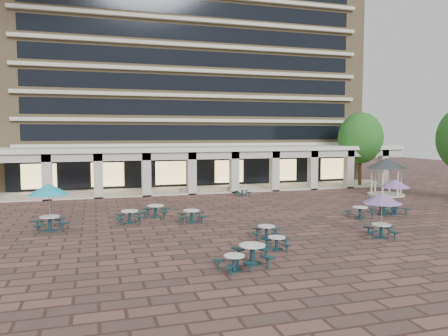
{
  "coord_description": "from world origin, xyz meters",
  "views": [
    {
      "loc": [
        -10.87,
        -27.6,
        5.77
      ],
      "look_at": [
        -1.73,
        3.0,
        3.2
      ],
      "focal_mm": 35.0,
      "sensor_mm": 36.0,
      "label": 1
    }
  ],
  "objects": [
    {
      "name": "picnic_table_3",
      "position": [
        8.65,
        -1.65,
        0.49
      ],
      "size": [
        2.26,
        2.26,
        0.82
      ],
      "rotation": [
        0.0,
        0.0,
        0.43
      ],
      "color": "#133239",
      "rests_on": "ground"
    },
    {
      "name": "apartment_building",
      "position": [
        0.0,
        25.47,
        12.6
      ],
      "size": [
        40.0,
        15.5,
        25.2
      ],
      "color": "#947E53",
      "rests_on": "ground"
    },
    {
      "name": "picnic_table_0",
      "position": [
        -4.28,
        -9.9,
        0.52
      ],
      "size": [
        2.32,
        2.32,
        0.87
      ],
      "rotation": [
        0.0,
        0.0,
        -0.33
      ],
      "color": "#133239",
      "rests_on": "ground"
    },
    {
      "name": "picnic_table_13",
      "position": [
        2.11,
        10.0,
        0.39
      ],
      "size": [
        1.56,
        1.56,
        0.66
      ],
      "rotation": [
        0.0,
        0.0,
        -0.07
      ],
      "color": "#133239",
      "rests_on": "ground"
    },
    {
      "name": "picnic_table_5",
      "position": [
        -2.31,
        -8.03,
        0.39
      ],
      "size": [
        1.76,
        1.76,
        0.65
      ],
      "rotation": [
        0.0,
        0.0,
        -0.37
      ],
      "color": "#133239",
      "rests_on": "ground"
    },
    {
      "name": "picnic_table_12",
      "position": [
        -6.93,
        1.96,
        0.51
      ],
      "size": [
        2.22,
        2.22,
        0.85
      ],
      "rotation": [
        0.0,
        0.0,
        -0.27
      ],
      "color": "#133239",
      "rests_on": "ground"
    },
    {
      "name": "planter_left",
      "position": [
        -2.3,
        12.9,
        0.47
      ],
      "size": [
        1.5,
        0.77,
        1.22
      ],
      "color": "gray",
      "rests_on": "ground"
    },
    {
      "name": "planter_right",
      "position": [
        2.38,
        12.9,
        0.45
      ],
      "size": [
        1.5,
        0.71,
        1.19
      ],
      "color": "gray",
      "rests_on": "ground"
    },
    {
      "name": "picnic_table_11",
      "position": [
        9.56,
        -1.61,
        2.1
      ],
      "size": [
        2.14,
        2.14,
        2.47
      ],
      "rotation": [
        0.0,
        0.0,
        -0.0
      ],
      "color": "#133239",
      "rests_on": "ground"
    },
    {
      "name": "picnic_table_1",
      "position": [
        -5.34,
        -10.59,
        0.4
      ],
      "size": [
        1.72,
        1.72,
        0.67
      ],
      "rotation": [
        0.0,
        0.0,
        0.23
      ],
      "color": "#133239",
      "rests_on": "ground"
    },
    {
      "name": "picnic_table_9",
      "position": [
        -4.91,
        -0.31,
        0.48
      ],
      "size": [
        1.93,
        1.93,
        0.8
      ],
      "rotation": [
        0.0,
        0.0,
        -0.11
      ],
      "color": "#133239",
      "rests_on": "ground"
    },
    {
      "name": "ground",
      "position": [
        0.0,
        0.0,
        0.0
      ],
      "size": [
        120.0,
        120.0,
        0.0
      ],
      "primitive_type": "plane",
      "color": "brown",
      "rests_on": "ground"
    },
    {
      "name": "picnic_table_7",
      "position": [
        6.35,
        -2.21,
        0.46
      ],
      "size": [
        1.96,
        1.96,
        0.77
      ],
      "rotation": [
        0.0,
        0.0,
        0.21
      ],
      "color": "#133239",
      "rests_on": "ground"
    },
    {
      "name": "picnic_table_8",
      "position": [
        -8.76,
        0.59,
        0.48
      ],
      "size": [
        1.86,
        1.86,
        0.81
      ],
      "rotation": [
        0.0,
        0.0,
        -0.03
      ],
      "color": "#133239",
      "rests_on": "ground"
    },
    {
      "name": "picnic_table_2",
      "position": [
        -1.94,
        -5.79,
        0.43
      ],
      "size": [
        1.96,
        1.96,
        0.72
      ],
      "rotation": [
        0.0,
        0.0,
        -0.4
      ],
      "color": "#133239",
      "rests_on": "ground"
    },
    {
      "name": "retail_arcade",
      "position": [
        0.0,
        14.8,
        3.0
      ],
      "size": [
        42.0,
        6.6,
        4.4
      ],
      "color": "white",
      "rests_on": "ground"
    },
    {
      "name": "picnic_table_6",
      "position": [
        4.2,
        -7.42,
        2.1
      ],
      "size": [
        2.14,
        2.14,
        2.47
      ],
      "rotation": [
        0.0,
        0.0,
        -0.39
      ],
      "color": "#133239",
      "rests_on": "ground"
    },
    {
      "name": "picnic_table_4",
      "position": [
        -13.47,
        -0.28,
        2.36
      ],
      "size": [
        2.41,
        2.41,
        2.78
      ],
      "rotation": [
        0.0,
        0.0,
        0.2
      ],
      "color": "#133239",
      "rests_on": "ground"
    },
    {
      "name": "gazebo",
      "position": [
        14.99,
        6.51,
        2.6
      ],
      "size": [
        3.71,
        3.71,
        3.45
      ],
      "rotation": [
        0.0,
        0.0,
        -0.35
      ],
      "color": "beige",
      "rests_on": "ground"
    },
    {
      "name": "tree_east_c",
      "position": [
        16.84,
        13.46,
        5.22
      ],
      "size": [
        4.79,
        4.79,
        7.99
      ],
      "color": "#3F2F19",
      "rests_on": "ground"
    }
  ]
}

